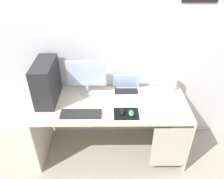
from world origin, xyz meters
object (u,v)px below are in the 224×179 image
Objects in this scene: speaker at (174,84)px; mouse_left at (122,112)px; laptop at (126,89)px; monitor at (86,76)px; mouse_right at (131,113)px; pc_tower at (46,82)px; keyboard at (81,114)px.

mouse_left is (-0.64, -0.44, -0.06)m from speaker.
laptop reaches higher than mouse_left.
laptop is at bearing 80.22° from mouse_left.
monitor is 1.41× the size of laptop.
speaker is at bearing 3.05° from monitor.
mouse_right is (-0.55, -0.47, -0.06)m from speaker.
pc_tower is 1.50× the size of laptop.
pc_tower is 0.98m from mouse_right.
monitor is 2.71× the size of speaker.
monitor is 0.67m from mouse_right.
mouse_right is at bearing -139.50° from speaker.
keyboard is at bearing -36.22° from pc_tower.
mouse_right is (0.91, -0.29, -0.21)m from pc_tower.
keyboard is at bearing -156.62° from speaker.
pc_tower is 0.88m from mouse_left.
pc_tower is 2.88× the size of speaker.
pc_tower reaches higher than mouse_right.
mouse_left and mouse_right have the same top height.
laptop is at bearing -176.43° from speaker.
pc_tower reaches higher than laptop.
mouse_right is (0.09, -0.02, 0.00)m from mouse_left.
mouse_left is at bearing -145.46° from speaker.
monitor is (0.42, 0.12, -0.00)m from pc_tower.
laptop reaches higher than mouse_right.
laptop is 0.65m from keyboard.
mouse_right is at bearing -40.31° from monitor.
speaker is (0.57, 0.04, 0.04)m from laptop.
monitor is at bearing 84.90° from keyboard.
monitor reaches higher than mouse_right.
pc_tower is 0.53m from keyboard.
monitor reaches higher than keyboard.
mouse_right is at bearing -0.55° from keyboard.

